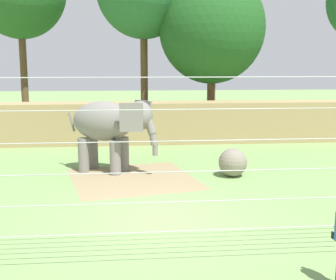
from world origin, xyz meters
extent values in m
plane|color=#759956|center=(0.00, 0.00, 0.00)|extent=(120.00, 120.00, 0.00)
cube|color=#937F5B|center=(-0.68, 4.36, 0.00)|extent=(5.22, 5.35, 0.01)
cube|color=tan|center=(0.00, 11.92, 1.08)|extent=(36.00, 1.80, 2.17)
cylinder|color=gray|center=(-1.03, 5.68, 0.67)|extent=(0.42, 0.42, 1.34)
cylinder|color=gray|center=(-1.34, 5.02, 0.67)|extent=(0.42, 0.42, 1.34)
cylinder|color=gray|center=(-2.27, 6.26, 0.67)|extent=(0.42, 0.42, 1.34)
cylinder|color=gray|center=(-2.58, 5.59, 0.67)|extent=(0.42, 0.42, 1.34)
ellipsoid|color=gray|center=(-1.80, 5.64, 1.99)|extent=(2.82, 2.26, 1.53)
ellipsoid|color=gray|center=(-0.39, 4.98, 2.26)|extent=(1.30, 1.35, 1.10)
cube|color=gray|center=(-0.23, 5.54, 2.26)|extent=(0.63, 0.72, 1.05)
cube|color=gray|center=(-0.72, 4.50, 2.26)|extent=(0.86, 0.10, 1.05)
cylinder|color=gray|center=(-0.01, 4.81, 1.86)|extent=(0.55, 0.47, 0.60)
cylinder|color=gray|center=(0.09, 4.76, 1.44)|extent=(0.41, 0.37, 0.56)
cylinder|color=gray|center=(0.16, 4.73, 1.05)|extent=(0.26, 0.26, 0.53)
cylinder|color=gray|center=(-3.06, 6.22, 1.89)|extent=(0.30, 0.21, 0.76)
sphere|color=gray|center=(3.05, 4.37, 0.53)|extent=(1.06, 1.06, 1.06)
cylinder|color=#B7B7BC|center=(0.00, -2.81, 0.73)|extent=(12.20, 0.02, 0.02)
cylinder|color=#B7B7BC|center=(0.00, -2.81, 1.37)|extent=(12.20, 0.02, 0.02)
cylinder|color=#B7B7BC|center=(0.00, -2.81, 2.00)|extent=(12.20, 0.02, 0.02)
cylinder|color=#B7B7BC|center=(0.00, -2.81, 2.63)|extent=(12.20, 0.02, 0.02)
cylinder|color=#B7B7BC|center=(0.00, -2.81, 3.27)|extent=(12.20, 0.02, 0.02)
cylinder|color=#B7B7BC|center=(0.00, -2.81, 3.90)|extent=(12.20, 0.02, 0.02)
cube|color=black|center=(2.98, -3.83, 0.94)|extent=(0.03, 0.07, 0.14)
cylinder|color=brown|center=(0.23, 15.76, 3.10)|extent=(0.44, 0.44, 6.21)
cylinder|color=brown|center=(5.20, 19.53, 2.84)|extent=(0.44, 0.44, 5.68)
ellipsoid|color=#235B23|center=(5.20, 19.53, 7.87)|extent=(5.16, 5.16, 5.42)
cylinder|color=brown|center=(4.19, 14.86, 1.82)|extent=(0.44, 0.44, 3.63)
ellipsoid|color=#1E511E|center=(4.19, 14.86, 6.28)|extent=(6.23, 6.23, 6.54)
cylinder|color=brown|center=(-7.31, 17.56, 3.14)|extent=(0.44, 0.44, 6.27)
camera|label=1|loc=(-0.89, -11.49, 4.15)|focal=47.33mm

